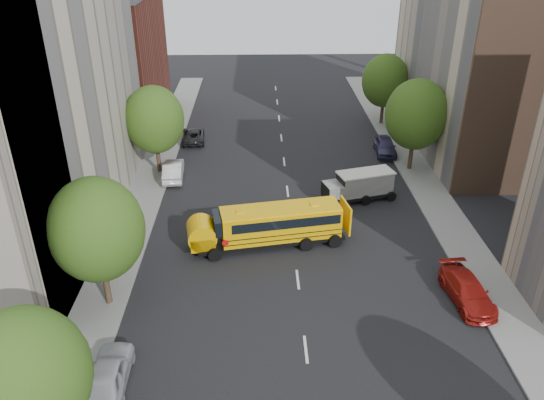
{
  "coord_description": "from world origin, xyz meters",
  "views": [
    {
      "loc": [
        -2.28,
        -28.45,
        19.54
      ],
      "look_at": [
        -1.48,
        2.0,
        3.44
      ],
      "focal_mm": 35.0,
      "sensor_mm": 36.0,
      "label": 1
    }
  ],
  "objects_px": {
    "street_tree_2": "(154,120)",
    "parked_car_4": "(385,146)",
    "parked_car_3": "(467,291)",
    "parked_car_2": "(193,135)",
    "street_tree_0": "(26,377)",
    "street_tree_1": "(97,230)",
    "street_tree_5": "(385,81)",
    "school_bus": "(269,224)",
    "street_tree_4": "(416,115)",
    "parked_car_0": "(109,374)",
    "safari_truck": "(360,185)",
    "parked_car_1": "(173,170)"
  },
  "relations": [
    {
      "from": "street_tree_2",
      "to": "parked_car_4",
      "type": "relative_size",
      "value": 1.73
    },
    {
      "from": "parked_car_3",
      "to": "parked_car_2",
      "type": "bearing_deg",
      "value": 120.15
    },
    {
      "from": "street_tree_0",
      "to": "parked_car_2",
      "type": "bearing_deg",
      "value": 86.44
    },
    {
      "from": "street_tree_1",
      "to": "street_tree_5",
      "type": "xyz_separation_m",
      "value": [
        22.0,
        30.0,
        -0.25
      ]
    },
    {
      "from": "school_bus",
      "to": "parked_car_2",
      "type": "distance_m",
      "value": 20.59
    },
    {
      "from": "street_tree_1",
      "to": "school_bus",
      "type": "distance_m",
      "value": 11.63
    },
    {
      "from": "street_tree_0",
      "to": "street_tree_2",
      "type": "bearing_deg",
      "value": 90.0
    },
    {
      "from": "street_tree_4",
      "to": "parked_car_2",
      "type": "distance_m",
      "value": 21.59
    },
    {
      "from": "street_tree_1",
      "to": "parked_car_4",
      "type": "relative_size",
      "value": 1.78
    },
    {
      "from": "street_tree_0",
      "to": "parked_car_3",
      "type": "height_order",
      "value": "street_tree_0"
    },
    {
      "from": "parked_car_4",
      "to": "parked_car_2",
      "type": "bearing_deg",
      "value": 171.93
    },
    {
      "from": "street_tree_2",
      "to": "parked_car_0",
      "type": "distance_m",
      "value": 24.55
    },
    {
      "from": "parked_car_3",
      "to": "parked_car_4",
      "type": "distance_m",
      "value": 21.99
    },
    {
      "from": "street_tree_5",
      "to": "street_tree_1",
      "type": "bearing_deg",
      "value": -126.25
    },
    {
      "from": "street_tree_4",
      "to": "street_tree_5",
      "type": "height_order",
      "value": "street_tree_4"
    },
    {
      "from": "street_tree_5",
      "to": "school_bus",
      "type": "height_order",
      "value": "street_tree_5"
    },
    {
      "from": "street_tree_0",
      "to": "street_tree_1",
      "type": "bearing_deg",
      "value": 90.0
    },
    {
      "from": "street_tree_0",
      "to": "parked_car_3",
      "type": "distance_m",
      "value": 23.12
    },
    {
      "from": "school_bus",
      "to": "safari_truck",
      "type": "distance_m",
      "value": 9.63
    },
    {
      "from": "street_tree_4",
      "to": "parked_car_3",
      "type": "relative_size",
      "value": 1.68
    },
    {
      "from": "street_tree_0",
      "to": "street_tree_5",
      "type": "bearing_deg",
      "value": 61.19
    },
    {
      "from": "street_tree_1",
      "to": "parked_car_3",
      "type": "relative_size",
      "value": 1.64
    },
    {
      "from": "street_tree_4",
      "to": "parked_car_4",
      "type": "height_order",
      "value": "street_tree_4"
    },
    {
      "from": "street_tree_4",
      "to": "parked_car_0",
      "type": "distance_m",
      "value": 31.95
    },
    {
      "from": "street_tree_2",
      "to": "street_tree_5",
      "type": "relative_size",
      "value": 1.03
    },
    {
      "from": "parked_car_3",
      "to": "parked_car_1",
      "type": "bearing_deg",
      "value": 132.88
    },
    {
      "from": "street_tree_0",
      "to": "parked_car_0",
      "type": "height_order",
      "value": "street_tree_0"
    },
    {
      "from": "street_tree_0",
      "to": "parked_car_3",
      "type": "bearing_deg",
      "value": 25.26
    },
    {
      "from": "safari_truck",
      "to": "parked_car_1",
      "type": "xyz_separation_m",
      "value": [
        -15.14,
        4.34,
        -0.48
      ]
    },
    {
      "from": "street_tree_0",
      "to": "parked_car_1",
      "type": "bearing_deg",
      "value": 87.01
    },
    {
      "from": "street_tree_4",
      "to": "parked_car_1",
      "type": "height_order",
      "value": "street_tree_4"
    },
    {
      "from": "safari_truck",
      "to": "parked_car_3",
      "type": "height_order",
      "value": "safari_truck"
    },
    {
      "from": "school_bus",
      "to": "parked_car_4",
      "type": "height_order",
      "value": "school_bus"
    },
    {
      "from": "street_tree_4",
      "to": "parked_car_0",
      "type": "bearing_deg",
      "value": -130.25
    },
    {
      "from": "parked_car_1",
      "to": "parked_car_4",
      "type": "xyz_separation_m",
      "value": [
        19.2,
        4.93,
        0.01
      ]
    },
    {
      "from": "school_bus",
      "to": "parked_car_3",
      "type": "height_order",
      "value": "school_bus"
    },
    {
      "from": "street_tree_0",
      "to": "parked_car_4",
      "type": "relative_size",
      "value": 1.67
    },
    {
      "from": "street_tree_5",
      "to": "parked_car_1",
      "type": "xyz_separation_m",
      "value": [
        -20.6,
        -13.22,
        -3.96
      ]
    },
    {
      "from": "parked_car_1",
      "to": "parked_car_3",
      "type": "distance_m",
      "value": 25.68
    },
    {
      "from": "street_tree_0",
      "to": "school_bus",
      "type": "xyz_separation_m",
      "value": [
        9.32,
        16.08,
        -3.07
      ]
    },
    {
      "from": "parked_car_1",
      "to": "street_tree_2",
      "type": "bearing_deg",
      "value": -45.31
    },
    {
      "from": "parked_car_3",
      "to": "parked_car_0",
      "type": "bearing_deg",
      "value": -168.33
    },
    {
      "from": "street_tree_1",
      "to": "parked_car_1",
      "type": "xyz_separation_m",
      "value": [
        1.4,
        16.78,
        -4.21
      ]
    },
    {
      "from": "school_bus",
      "to": "parked_car_2",
      "type": "relative_size",
      "value": 2.22
    },
    {
      "from": "street_tree_0",
      "to": "parked_car_2",
      "type": "relative_size",
      "value": 1.61
    },
    {
      "from": "parked_car_4",
      "to": "street_tree_0",
      "type": "bearing_deg",
      "value": -119.8
    },
    {
      "from": "parked_car_0",
      "to": "parked_car_2",
      "type": "xyz_separation_m",
      "value": [
        0.65,
        31.54,
        -0.13
      ]
    },
    {
      "from": "street_tree_4",
      "to": "street_tree_5",
      "type": "xyz_separation_m",
      "value": [
        -0.0,
        12.0,
        -0.37
      ]
    },
    {
      "from": "street_tree_2",
      "to": "safari_truck",
      "type": "distance_m",
      "value": 17.81
    },
    {
      "from": "street_tree_5",
      "to": "parked_car_3",
      "type": "bearing_deg",
      "value": -92.65
    }
  ]
}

